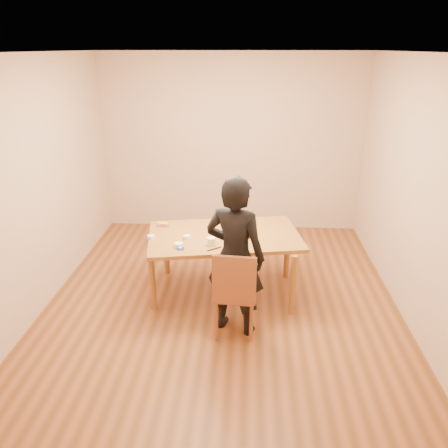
# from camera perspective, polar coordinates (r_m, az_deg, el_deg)

# --- Properties ---
(room_shell) EXTENTS (4.00, 4.50, 2.70)m
(room_shell) POSITION_cam_1_polar(r_m,az_deg,el_deg) (4.96, 0.01, 5.81)
(room_shell) COLOR brown
(room_shell) RESTS_ON ground
(dining_table) EXTENTS (1.86, 1.29, 0.04)m
(dining_table) POSITION_cam_1_polar(r_m,az_deg,el_deg) (5.01, 0.03, -1.59)
(dining_table) COLOR brown
(dining_table) RESTS_ON floor
(dining_chair) EXTENTS (0.44, 0.44, 0.04)m
(dining_chair) POSITION_cam_1_polar(r_m,az_deg,el_deg) (4.44, 1.39, -8.97)
(dining_chair) COLOR brown
(dining_chair) RESTS_ON floor
(cake_plate) EXTENTS (0.31, 0.31, 0.02)m
(cake_plate) POSITION_cam_1_polar(r_m,az_deg,el_deg) (5.01, 2.30, -1.21)
(cake_plate) COLOR #B8220C
(cake_plate) RESTS_ON dining_table
(cake) EXTENTS (0.21, 0.21, 0.07)m
(cake) POSITION_cam_1_polar(r_m,az_deg,el_deg) (4.99, 2.30, -0.73)
(cake) COLOR white
(cake) RESTS_ON cake_plate
(frosting_dome) EXTENTS (0.21, 0.21, 0.03)m
(frosting_dome) POSITION_cam_1_polar(r_m,az_deg,el_deg) (4.97, 2.31, -0.24)
(frosting_dome) COLOR white
(frosting_dome) RESTS_ON cake
(frosting_tub) EXTENTS (0.10, 0.10, 0.09)m
(frosting_tub) POSITION_cam_1_polar(r_m,az_deg,el_deg) (4.72, -1.67, -2.27)
(frosting_tub) COLOR white
(frosting_tub) RESTS_ON dining_table
(frosting_lid) EXTENTS (0.09, 0.09, 0.01)m
(frosting_lid) POSITION_cam_1_polar(r_m,az_deg,el_deg) (4.67, -5.72, -3.21)
(frosting_lid) COLOR #17239B
(frosting_lid) RESTS_ON dining_table
(frosting_dollop) EXTENTS (0.04, 0.04, 0.02)m
(frosting_dollop) POSITION_cam_1_polar(r_m,az_deg,el_deg) (4.67, -5.73, -3.06)
(frosting_dollop) COLOR white
(frosting_dollop) RESTS_ON frosting_lid
(ramekin_green) EXTENTS (0.09, 0.09, 0.04)m
(ramekin_green) POSITION_cam_1_polar(r_m,az_deg,el_deg) (4.71, -5.96, -2.73)
(ramekin_green) COLOR white
(ramekin_green) RESTS_ON dining_table
(ramekin_yellow) EXTENTS (0.08, 0.08, 0.04)m
(ramekin_yellow) POSITION_cam_1_polar(r_m,az_deg,el_deg) (4.90, -4.86, -1.71)
(ramekin_yellow) COLOR white
(ramekin_yellow) RESTS_ON dining_table
(ramekin_multi) EXTENTS (0.08, 0.08, 0.04)m
(ramekin_multi) POSITION_cam_1_polar(r_m,az_deg,el_deg) (4.96, -9.52, -1.68)
(ramekin_multi) COLOR white
(ramekin_multi) RESTS_ON dining_table
(candy_box_pink) EXTENTS (0.14, 0.08, 0.02)m
(candy_box_pink) POSITION_cam_1_polar(r_m,az_deg,el_deg) (5.28, -7.95, -0.15)
(candy_box_pink) COLOR #EB3782
(candy_box_pink) RESTS_ON dining_table
(candy_box_green) EXTENTS (0.13, 0.08, 0.02)m
(candy_box_green) POSITION_cam_1_polar(r_m,az_deg,el_deg) (5.28, -8.01, 0.07)
(candy_box_green) COLOR green
(candy_box_green) RESTS_ON candy_box_pink
(spatula) EXTENTS (0.14, 0.11, 0.01)m
(spatula) POSITION_cam_1_polar(r_m,az_deg,el_deg) (4.64, -1.28, -3.27)
(spatula) COLOR black
(spatula) RESTS_ON dining_table
(person) EXTENTS (0.70, 0.57, 1.66)m
(person) POSITION_cam_1_polar(r_m,az_deg,el_deg) (4.30, 1.46, -4.33)
(person) COLOR black
(person) RESTS_ON floor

